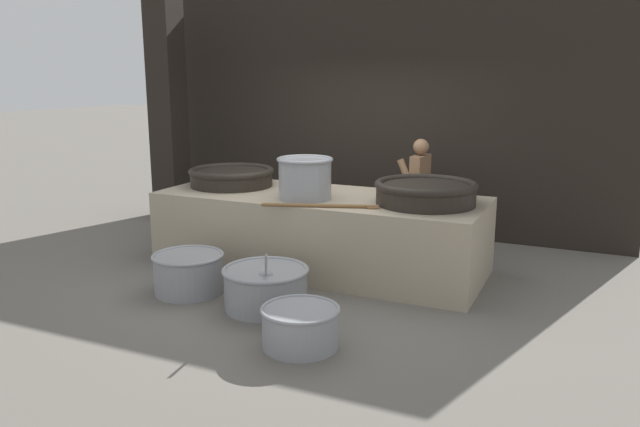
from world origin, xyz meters
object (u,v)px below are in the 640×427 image
(prep_bowl_meat, at_px, (189,271))
(prep_bowl_extra, at_px, (300,325))
(giant_wok_near, at_px, (232,176))
(cook, at_px, (419,190))
(stock_pot, at_px, (305,177))
(prep_bowl_vegetables, at_px, (266,286))
(giant_wok_far, at_px, (426,192))

(prep_bowl_meat, height_order, prep_bowl_extra, prep_bowl_meat)
(giant_wok_near, xyz_separation_m, cook, (2.09, 1.19, -0.22))
(cook, bearing_deg, stock_pot, 64.64)
(stock_pot, xyz_separation_m, prep_bowl_extra, (0.82, -1.79, -0.94))
(giant_wok_near, xyz_separation_m, stock_pot, (1.20, -0.37, 0.12))
(prep_bowl_meat, bearing_deg, prep_bowl_vegetables, -3.21)
(stock_pot, relative_size, prep_bowl_extra, 0.93)
(prep_bowl_meat, bearing_deg, prep_bowl_extra, -23.23)
(giant_wok_near, relative_size, prep_bowl_meat, 1.42)
(giant_wok_far, xyz_separation_m, stock_pot, (-1.31, -0.28, 0.11))
(prep_bowl_vegetables, bearing_deg, cook, 74.03)
(cook, bearing_deg, prep_bowl_extra, 93.08)
(giant_wok_near, distance_m, giant_wok_far, 2.52)
(prep_bowl_meat, relative_size, prep_bowl_extra, 1.11)
(prep_bowl_vegetables, relative_size, prep_bowl_meat, 1.36)
(prep_bowl_vegetables, bearing_deg, giant_wok_near, 131.34)
(prep_bowl_meat, bearing_deg, cook, 56.69)
(stock_pot, bearing_deg, prep_bowl_vegetables, -84.25)
(cook, bearing_deg, giant_wok_near, 33.77)
(cook, distance_m, prep_bowl_extra, 3.40)
(giant_wok_near, distance_m, prep_bowl_extra, 3.07)
(stock_pot, distance_m, prep_bowl_meat, 1.63)
(cook, xyz_separation_m, prep_bowl_vegetables, (-0.77, -2.68, -0.56))
(cook, bearing_deg, prep_bowl_meat, 60.84)
(prep_bowl_extra, bearing_deg, prep_bowl_vegetables, 136.86)
(giant_wok_far, bearing_deg, stock_pot, -168.08)
(prep_bowl_meat, bearing_deg, giant_wok_far, 32.03)
(cook, height_order, prep_bowl_extra, cook)
(giant_wok_far, height_order, cook, cook)
(stock_pot, xyz_separation_m, prep_bowl_meat, (-0.85, -1.07, -0.90))
(cook, xyz_separation_m, prep_bowl_extra, (-0.06, -3.35, -0.59))
(giant_wok_far, relative_size, cook, 0.76)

